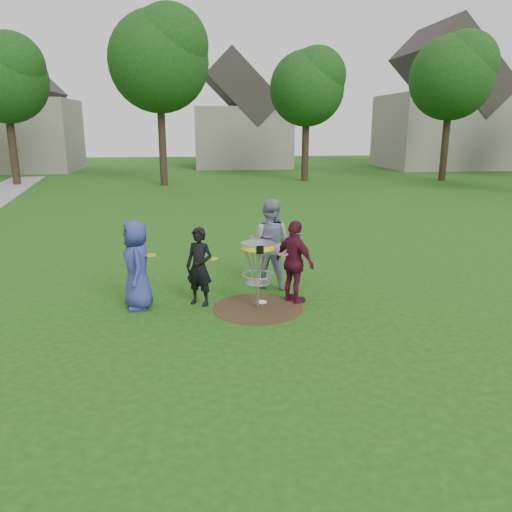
{
  "coord_description": "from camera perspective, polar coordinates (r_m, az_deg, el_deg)",
  "views": [
    {
      "loc": [
        -1.18,
        -9.29,
        3.54
      ],
      "look_at": [
        0.0,
        0.3,
        1.0
      ],
      "focal_mm": 35.0,
      "sensor_mm": 36.0,
      "label": 1
    }
  ],
  "objects": [
    {
      "name": "ground",
      "position": [
        10.01,
        0.21,
        -5.98
      ],
      "size": [
        100.0,
        100.0,
        0.0
      ],
      "primitive_type": "plane",
      "color": "#19470F",
      "rests_on": "ground"
    },
    {
      "name": "player_blue",
      "position": [
        10.05,
        -13.46,
        -1.0
      ],
      "size": [
        0.72,
        0.96,
        1.77
      ],
      "primitive_type": "imported",
      "rotation": [
        0.0,
        0.0,
        -1.37
      ],
      "color": "navy",
      "rests_on": "ground"
    },
    {
      "name": "disc_on_grass",
      "position": [
        10.31,
        0.63,
        -5.29
      ],
      "size": [
        0.22,
        0.22,
        0.02
      ],
      "primitive_type": "cylinder",
      "color": "white",
      "rests_on": "ground"
    },
    {
      "name": "house_row",
      "position": [
        42.77,
        1.04,
        15.55
      ],
      "size": [
        44.5,
        10.65,
        11.62
      ],
      "color": "gray",
      "rests_on": "ground"
    },
    {
      "name": "held_discs",
      "position": [
        10.08,
        -3.03,
        0.6
      ],
      "size": [
        2.82,
        1.12,
        0.27
      ],
      "color": "gold",
      "rests_on": "ground"
    },
    {
      "name": "disc_golf_basket",
      "position": [
        9.69,
        0.22,
        -0.34
      ],
      "size": [
        0.66,
        0.67,
        1.38
      ],
      "color": "#9EA0A5",
      "rests_on": "ground"
    },
    {
      "name": "dirt_patch",
      "position": [
        10.01,
        0.21,
        -5.96
      ],
      "size": [
        1.8,
        1.8,
        0.01
      ],
      "primitive_type": "cylinder",
      "color": "#47331E",
      "rests_on": "ground"
    },
    {
      "name": "player_grey",
      "position": [
        11.06,
        1.56,
        1.45
      ],
      "size": [
        1.19,
        1.08,
        2.0
      ],
      "primitive_type": "imported",
      "rotation": [
        0.0,
        0.0,
        2.73
      ],
      "color": "gray",
      "rests_on": "ground"
    },
    {
      "name": "tree_row",
      "position": [
        30.12,
        -4.14,
        19.78
      ],
      "size": [
        51.2,
        17.42,
        9.9
      ],
      "color": "#38281C",
      "rests_on": "ground"
    },
    {
      "name": "player_maroon",
      "position": [
        10.13,
        4.45,
        -0.7
      ],
      "size": [
        0.9,
        1.06,
        1.71
      ],
      "primitive_type": "imported",
      "rotation": [
        0.0,
        0.0,
        2.16
      ],
      "color": "#521226",
      "rests_on": "ground"
    },
    {
      "name": "player_black",
      "position": [
        10.03,
        -6.49,
        -1.23
      ],
      "size": [
        0.69,
        0.63,
        1.59
      ],
      "primitive_type": "imported",
      "rotation": [
        0.0,
        0.0,
        -0.54
      ],
      "color": "black",
      "rests_on": "ground"
    }
  ]
}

